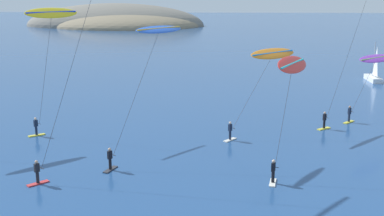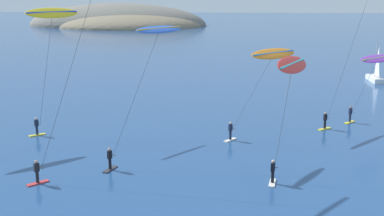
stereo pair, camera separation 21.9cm
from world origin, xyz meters
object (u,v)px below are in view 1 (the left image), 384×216
kitesurfer_yellow (50,22)px  kitesurfer_orange (270,58)px  sailboat_near (373,76)px  kitesurfer_purple (375,62)px  kitesurfer_lime (365,4)px  kitesurfer_red (291,72)px  kitesurfer_blue (155,41)px

kitesurfer_yellow → kitesurfer_orange: size_ratio=1.49×
sailboat_near → kitesurfer_purple: bearing=-106.8°
kitesurfer_purple → kitesurfer_lime: size_ratio=0.50×
kitesurfer_red → kitesurfer_purple: size_ratio=1.29×
sailboat_near → kitesurfer_lime: size_ratio=0.45×
kitesurfer_yellow → kitesurfer_red: bearing=-23.2°
kitesurfer_red → kitesurfer_purple: kitesurfer_red is taller
kitesurfer_yellow → kitesurfer_orange: kitesurfer_yellow is taller
kitesurfer_purple → kitesurfer_orange: kitesurfer_orange is taller
kitesurfer_purple → kitesurfer_lime: 6.46m
kitesurfer_red → kitesurfer_yellow: (-20.37, 8.74, 2.82)m
sailboat_near → kitesurfer_orange: 32.88m
sailboat_near → kitesurfer_blue: 44.90m
kitesurfer_red → kitesurfer_lime: kitesurfer_lime is taller
kitesurfer_orange → sailboat_near: bearing=56.8°
kitesurfer_blue → kitesurfer_purple: kitesurfer_blue is taller
kitesurfer_yellow → kitesurfer_blue: bearing=-28.9°
kitesurfer_purple → kitesurfer_orange: bearing=-153.1°
sailboat_near → kitesurfer_yellow: 48.37m
kitesurfer_blue → kitesurfer_red: bearing=-16.9°
sailboat_near → kitesurfer_purple: (-6.45, -21.33, 5.12)m
kitesurfer_red → kitesurfer_purple: 19.63m
kitesurfer_lime → kitesurfer_orange: size_ratio=1.70×
sailboat_near → kitesurfer_orange: bearing=-123.2°
kitesurfer_blue → kitesurfer_red: 10.73m
kitesurfer_yellow → kitesurfer_lime: 29.74m
kitesurfer_red → kitesurfer_yellow: kitesurfer_yellow is taller
kitesurfer_blue → kitesurfer_lime: (18.88, 11.48, 2.56)m
sailboat_near → kitesurfer_lime: 26.96m
kitesurfer_lime → kitesurfer_purple: bearing=41.6°
sailboat_near → kitesurfer_blue: size_ratio=0.57×
kitesurfer_red → kitesurfer_yellow: 22.35m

